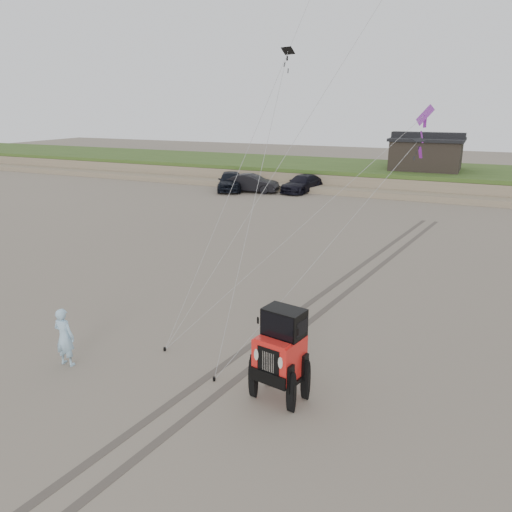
% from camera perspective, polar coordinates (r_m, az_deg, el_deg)
% --- Properties ---
extents(ground, '(160.00, 160.00, 0.00)m').
position_cam_1_polar(ground, '(15.56, -5.46, -12.08)').
color(ground, '#6B6054').
rests_on(ground, ground).
extents(dune_ridge, '(160.00, 14.25, 1.73)m').
position_cam_1_polar(dune_ridge, '(50.17, 16.41, 8.63)').
color(dune_ridge, '#7A6B54').
rests_on(dune_ridge, ground).
extents(cabin, '(6.40, 5.40, 3.35)m').
position_cam_1_polar(cabin, '(49.17, 18.90, 11.10)').
color(cabin, black).
rests_on(cabin, dune_ridge).
extents(truck_a, '(3.90, 5.52, 1.75)m').
position_cam_1_polar(truck_a, '(45.58, -2.97, 8.57)').
color(truck_a, black).
rests_on(truck_a, ground).
extents(truck_b, '(4.96, 2.22, 1.58)m').
position_cam_1_polar(truck_b, '(44.67, -0.51, 8.32)').
color(truck_b, black).
rests_on(truck_b, ground).
extents(truck_c, '(3.05, 5.44, 1.49)m').
position_cam_1_polar(truck_c, '(44.96, 5.33, 8.24)').
color(truck_c, black).
rests_on(truck_c, ground).
extents(jeep, '(3.32, 5.75, 2.01)m').
position_cam_1_polar(jeep, '(13.38, 2.71, -12.27)').
color(jeep, red).
rests_on(jeep, ground).
extents(man, '(0.68, 0.46, 1.82)m').
position_cam_1_polar(man, '(16.05, -21.05, -8.63)').
color(man, '#98BFEB').
rests_on(man, ground).
extents(kite_flock, '(5.10, 5.47, 8.81)m').
position_cam_1_polar(kite_flock, '(20.66, 15.80, 20.70)').
color(kite_flock, '#79198E').
rests_on(kite_flock, ground).
extents(stake_main, '(0.08, 0.08, 0.12)m').
position_cam_1_polar(stake_main, '(16.42, -10.40, -10.42)').
color(stake_main, black).
rests_on(stake_main, ground).
extents(stake_aux, '(0.08, 0.08, 0.12)m').
position_cam_1_polar(stake_aux, '(14.64, -4.82, -13.82)').
color(stake_aux, black).
rests_on(stake_aux, ground).
extents(tire_tracks, '(5.22, 29.74, 0.01)m').
position_cam_1_polar(tire_tracks, '(21.69, 9.77, -3.60)').
color(tire_tracks, '#4C443D').
rests_on(tire_tracks, ground).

